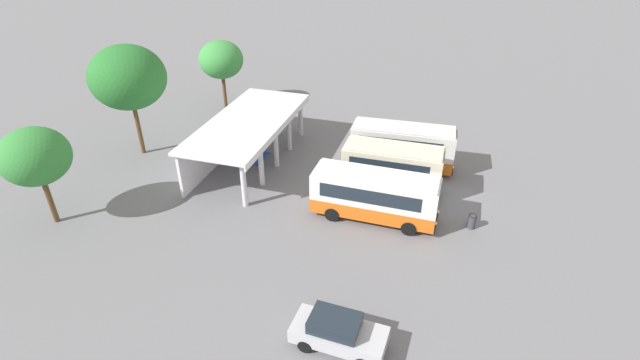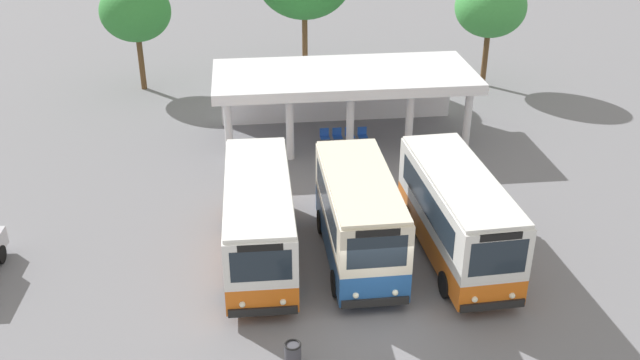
{
  "view_description": "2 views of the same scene",
  "coord_description": "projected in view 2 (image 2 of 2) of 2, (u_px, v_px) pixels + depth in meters",
  "views": [
    {
      "loc": [
        -27.27,
        0.12,
        17.03
      ],
      "look_at": [
        -1.98,
        7.81,
        1.21
      ],
      "focal_mm": 26.39,
      "sensor_mm": 36.0,
      "label": 1
    },
    {
      "loc": [
        -3.74,
        -17.57,
        14.12
      ],
      "look_at": [
        -1.19,
        4.84,
        2.53
      ],
      "focal_mm": 39.87,
      "sensor_mm": 36.0,
      "label": 2
    }
  ],
  "objects": [
    {
      "name": "litter_bin_apron",
      "position": [
        293.0,
        356.0,
        20.16
      ],
      "size": [
        0.49,
        0.49,
        0.9
      ],
      "color": "#3F3F47",
      "rests_on": "ground"
    },
    {
      "name": "ground_plane",
      "position": [
        375.0,
        319.0,
        22.36
      ],
      "size": [
        180.0,
        180.0,
        0.0
      ],
      "primitive_type": "plane",
      "color": "slate"
    },
    {
      "name": "terminal_canopy",
      "position": [
        342.0,
        84.0,
        34.25
      ],
      "size": [
        12.34,
        5.26,
        3.4
      ],
      "color": "silver",
      "rests_on": "ground"
    },
    {
      "name": "waiting_chair_end_by_column",
      "position": [
        325.0,
        136.0,
        33.89
      ],
      "size": [
        0.45,
        0.45,
        0.86
      ],
      "color": "slate",
      "rests_on": "ground"
    },
    {
      "name": "roadside_tree_west_of_canopy",
      "position": [
        135.0,
        12.0,
        39.2
      ],
      "size": [
        3.92,
        3.92,
        6.17
      ],
      "color": "brown",
      "rests_on": "ground"
    },
    {
      "name": "waiting_chair_middle_seat",
      "position": [
        350.0,
        134.0,
        34.04
      ],
      "size": [
        0.45,
        0.45,
        0.86
      ],
      "color": "slate",
      "rests_on": "ground"
    },
    {
      "name": "city_bus_second_in_row",
      "position": [
        359.0,
        215.0,
        24.55
      ],
      "size": [
        2.42,
        6.57,
        3.28
      ],
      "color": "black",
      "rests_on": "ground"
    },
    {
      "name": "city_bus_nearest_orange",
      "position": [
        259.0,
        217.0,
        24.68
      ],
      "size": [
        2.47,
        7.71,
        3.06
      ],
      "color": "black",
      "rests_on": "ground"
    },
    {
      "name": "city_bus_middle_cream",
      "position": [
        457.0,
        213.0,
        24.74
      ],
      "size": [
        2.6,
        7.47,
        3.25
      ],
      "color": "black",
      "rests_on": "ground"
    },
    {
      "name": "roadside_tree_east_of_canopy",
      "position": [
        491.0,
        7.0,
        39.75
      ],
      "size": [
        3.99,
        3.99,
        6.29
      ],
      "color": "brown",
      "rests_on": "ground"
    },
    {
      "name": "waiting_chair_fourth_seat",
      "position": [
        362.0,
        134.0,
        34.02
      ],
      "size": [
        0.45,
        0.45,
        0.86
      ],
      "color": "slate",
      "rests_on": "ground"
    },
    {
      "name": "waiting_chair_second_from_end",
      "position": [
        337.0,
        135.0,
        33.93
      ],
      "size": [
        0.45,
        0.45,
        0.86
      ],
      "color": "slate",
      "rests_on": "ground"
    }
  ]
}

